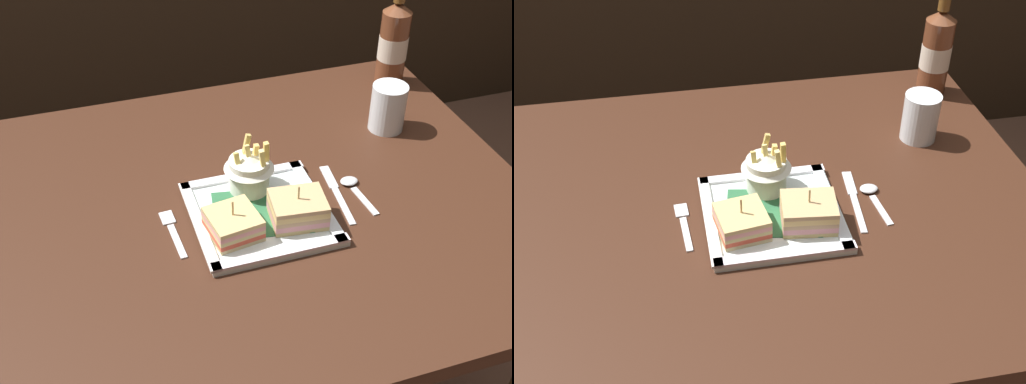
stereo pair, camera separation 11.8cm
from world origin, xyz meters
The scene contains 10 objects.
dining_table centered at (0.00, 0.00, 0.59)m, with size 1.06×0.89×0.75m.
square_plate centered at (0.00, -0.05, 0.76)m, with size 0.25×0.25×0.02m.
sandwich_half_left centered at (-0.06, -0.09, 0.79)m, with size 0.10×0.10×0.07m.
sandwich_half_right centered at (0.06, -0.09, 0.79)m, with size 0.10×0.09×0.08m.
fries_cup centered at (0.00, 0.02, 0.81)m, with size 0.09×0.09×0.11m.
beer_bottle centered at (0.45, 0.33, 0.86)m, with size 0.07×0.07×0.27m.
water_glass centered at (0.35, 0.15, 0.80)m, with size 0.08×0.08×0.10m.
fork centered at (-0.16, -0.04, 0.76)m, with size 0.03×0.13×0.00m.
knife centered at (0.16, -0.02, 0.76)m, with size 0.03×0.18×0.00m.
spoon centered at (0.20, -0.02, 0.76)m, with size 0.03×0.12×0.01m.
Camera 2 is at (-0.17, -0.93, 1.53)m, focal length 45.50 mm.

